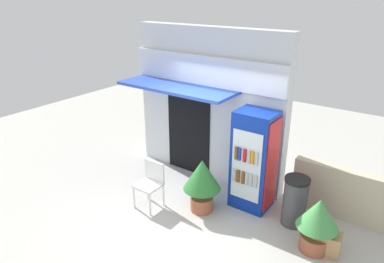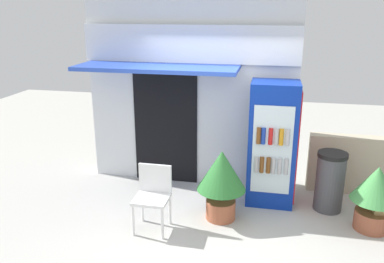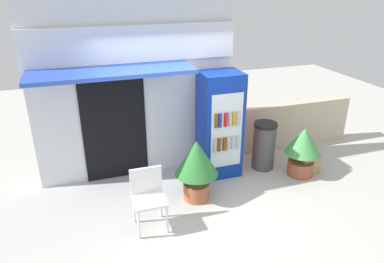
# 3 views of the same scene
# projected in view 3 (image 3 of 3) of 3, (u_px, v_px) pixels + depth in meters

# --- Properties ---
(ground) EXTENTS (16.00, 16.00, 0.00)m
(ground) POSITION_uv_depth(u_px,v_px,m) (195.00, 210.00, 5.55)
(ground) COLOR beige
(storefront_building) EXTENTS (3.44, 1.14, 3.18)m
(storefront_building) POSITION_uv_depth(u_px,v_px,m) (133.00, 86.00, 6.07)
(storefront_building) COLOR silver
(storefront_building) RESTS_ON ground
(drink_cooler) EXTENTS (0.72, 0.65, 1.89)m
(drink_cooler) POSITION_uv_depth(u_px,v_px,m) (220.00, 125.00, 6.27)
(drink_cooler) COLOR #0C2D9E
(drink_cooler) RESTS_ON ground
(plastic_chair) EXTENTS (0.46, 0.43, 0.88)m
(plastic_chair) POSITION_uv_depth(u_px,v_px,m) (148.00, 194.00, 5.03)
(plastic_chair) COLOR white
(plastic_chair) RESTS_ON ground
(potted_plant_near_shop) EXTENTS (0.69, 0.69, 1.03)m
(potted_plant_near_shop) POSITION_uv_depth(u_px,v_px,m) (197.00, 163.00, 5.59)
(potted_plant_near_shop) COLOR #AD5B3D
(potted_plant_near_shop) RESTS_ON ground
(potted_plant_curbside) EXTENTS (0.64, 0.64, 0.92)m
(potted_plant_curbside) POSITION_uv_depth(u_px,v_px,m) (303.00, 147.00, 6.34)
(potted_plant_curbside) COLOR #995138
(potted_plant_curbside) RESTS_ON ground
(trash_bin) EXTENTS (0.43, 0.43, 0.90)m
(trash_bin) POSITION_uv_depth(u_px,v_px,m) (264.00, 145.00, 6.63)
(trash_bin) COLOR #47474C
(trash_bin) RESTS_ON ground
(stone_boundary_wall) EXTENTS (2.63, 0.23, 0.95)m
(stone_boundary_wall) POSITION_uv_depth(u_px,v_px,m) (292.00, 124.00, 7.54)
(stone_boundary_wall) COLOR beige
(stone_boundary_wall) RESTS_ON ground
(cardboard_box) EXTENTS (0.42, 0.32, 0.36)m
(cardboard_box) POSITION_uv_depth(u_px,v_px,m) (308.00, 163.00, 6.58)
(cardboard_box) COLOR tan
(cardboard_box) RESTS_ON ground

